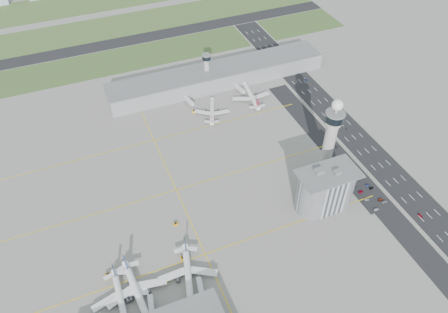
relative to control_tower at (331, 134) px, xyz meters
name	(u,v)px	position (x,y,z in m)	size (l,w,h in m)	color
ground	(243,203)	(-72.00, -8.00, -35.04)	(1000.00, 1000.00, 0.00)	gray
grass_strip_0	(137,57)	(-92.00, 217.00, -35.00)	(480.00, 50.00, 0.08)	#3C5528
grass_strip_1	(121,26)	(-92.00, 292.00, -35.00)	(480.00, 60.00, 0.08)	#4E6B32
runway	(129,41)	(-92.00, 254.00, -34.98)	(480.00, 22.00, 0.10)	black
highway	(376,160)	(43.00, -8.00, -34.99)	(28.00, 500.00, 0.10)	black
barrier_left	(361,164)	(29.00, -8.00, -34.44)	(0.60, 500.00, 1.20)	#9E9E99
barrier_right	(391,155)	(57.00, -8.00, -34.44)	(0.60, 500.00, 1.20)	#9E9E99
landside_road	(357,177)	(18.00, -18.00, -35.00)	(18.00, 260.00, 0.08)	black
parking_lot	(364,189)	(16.00, -30.00, -34.99)	(20.00, 44.00, 0.10)	black
taxiway_line_h_0	(205,254)	(-112.00, -38.00, -35.04)	(260.00, 0.60, 0.01)	yellow
taxiway_line_h_1	(176,190)	(-112.00, 22.00, -35.04)	(260.00, 0.60, 0.01)	yellow
taxiway_line_h_2	(154,140)	(-112.00, 82.00, -35.04)	(260.00, 0.60, 0.01)	yellow
taxiway_line_v	(176,190)	(-112.00, 22.00, -35.04)	(0.60, 260.00, 0.01)	yellow
control_tower	(331,134)	(0.00, 0.00, 0.00)	(14.00, 14.00, 64.50)	#ADAAA5
secondary_tower	(207,67)	(-42.00, 142.00, -16.24)	(8.60, 8.60, 31.90)	#ADAAA5
admin_building	(325,189)	(-20.01, -30.00, -19.74)	(42.00, 24.00, 33.50)	#B2B2B7
terminal_pier	(218,76)	(-32.00, 140.00, -27.14)	(210.00, 32.00, 15.80)	gray
airplane_near_a	(120,297)	(-169.13, -50.07, -29.42)	(40.13, 34.11, 11.24)	white
airplane_near_b	(136,290)	(-159.19, -49.63, -28.77)	(44.83, 38.10, 12.55)	white
airplane_near_c	(188,273)	(-127.61, -50.46, -28.95)	(43.47, 36.95, 12.17)	white
airplane_far_a	(212,109)	(-54.39, 97.25, -29.83)	(37.22, 31.64, 10.42)	white
airplane_far_b	(251,93)	(-13.15, 104.51, -29.08)	(42.60, 36.21, 11.93)	white
jet_bridge_near_2	(203,300)	(-125.00, -69.00, -32.19)	(14.00, 3.00, 5.70)	silver
jet_bridge_far_0	(186,98)	(-70.00, 124.00, -32.19)	(14.00, 3.00, 5.70)	silver
jet_bridge_far_1	(236,86)	(-20.00, 124.00, -32.19)	(14.00, 3.00, 5.70)	silver
tug_0	(108,275)	(-172.59, -30.04, -33.97)	(2.53, 3.68, 2.14)	orange
tug_1	(166,281)	(-141.20, -47.80, -34.16)	(2.09, 3.05, 1.77)	yellow
tug_2	(182,258)	(-126.55, -35.83, -34.18)	(2.03, 2.95, 1.71)	#D39401
tug_3	(176,224)	(-122.18, -8.22, -34.14)	(2.14, 3.12, 1.81)	#EE9F07
tug_4	(194,111)	(-68.59, 105.09, -33.99)	(2.50, 3.63, 2.11)	yellow
tug_5	(235,98)	(-27.22, 109.95, -33.98)	(2.51, 3.65, 2.12)	gold
car_lot_0	(376,209)	(12.12, -49.70, -34.40)	(1.50, 3.74, 1.27)	silver
car_lot_1	(367,200)	(11.37, -39.77, -34.46)	(1.23, 3.54, 1.17)	gray
car_lot_2	(361,192)	(11.95, -31.63, -34.50)	(1.80, 3.91, 1.09)	#B30627
car_lot_3	(354,186)	(10.18, -25.06, -34.44)	(1.68, 4.13, 1.20)	black
car_lot_4	(351,182)	(11.02, -20.24, -34.48)	(1.31, 3.27, 1.11)	navy
car_lot_5	(345,177)	(9.83, -14.52, -34.44)	(1.27, 3.65, 1.20)	silver
car_lot_6	(385,202)	(21.61, -46.41, -34.39)	(2.15, 4.67, 1.30)	gray
car_lot_7	(380,200)	(20.40, -43.32, -34.47)	(1.59, 3.92, 1.14)	maroon
car_lot_8	(371,188)	(21.23, -31.55, -34.43)	(1.45, 3.61, 1.23)	black
car_lot_9	(368,185)	(20.17, -28.39, -34.47)	(1.21, 3.46, 1.14)	navy
car_lot_10	(362,177)	(21.44, -19.44, -34.49)	(1.83, 3.96, 1.10)	white
car_lot_11	(354,171)	(19.97, -11.53, -34.42)	(1.74, 4.27, 1.24)	gray
car_hw_0	(420,216)	(36.86, -66.02, -34.40)	(1.51, 3.76, 1.28)	maroon
car_hw_1	(348,130)	(43.50, 31.62, -34.43)	(1.28, 3.68, 1.21)	#272628
car_hw_2	(306,80)	(49.35, 110.75, -34.50)	(1.81, 3.92, 1.09)	navy
car_hw_4	(266,52)	(36.63, 173.04, -34.46)	(1.37, 3.42, 1.16)	slate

